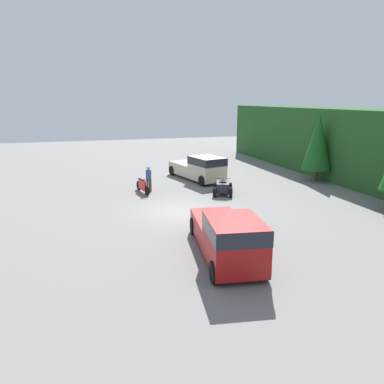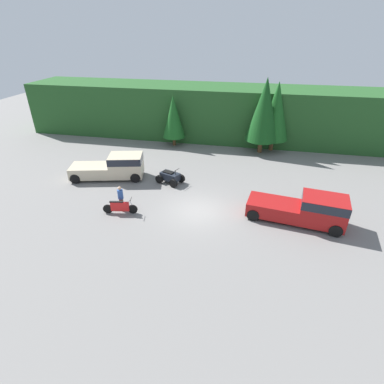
{
  "view_description": "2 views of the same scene",
  "coord_description": "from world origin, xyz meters",
  "px_view_note": "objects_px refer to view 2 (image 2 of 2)",
  "views": [
    {
      "loc": [
        19.85,
        -5.31,
        6.27
      ],
      "look_at": [
        -0.56,
        0.87,
        0.95
      ],
      "focal_mm": 35.0,
      "sensor_mm": 36.0,
      "label": 1
    },
    {
      "loc": [
        3.13,
        -17.02,
        11.09
      ],
      "look_at": [
        -0.56,
        0.87,
        0.95
      ],
      "focal_mm": 28.0,
      "sensor_mm": 36.0,
      "label": 2
    }
  ],
  "objects_px": {
    "pickup_truck_red": "(306,208)",
    "dirt_bike": "(120,207)",
    "pickup_truck_second": "(115,166)",
    "rider_person": "(121,197)",
    "quad_atv": "(170,177)"
  },
  "relations": [
    {
      "from": "quad_atv",
      "to": "dirt_bike",
      "type": "bearing_deg",
      "value": -90.85
    },
    {
      "from": "dirt_bike",
      "to": "rider_person",
      "type": "xyz_separation_m",
      "value": [
        -0.08,
        0.44,
        0.51
      ]
    },
    {
      "from": "pickup_truck_second",
      "to": "rider_person",
      "type": "xyz_separation_m",
      "value": [
        2.51,
        -4.57,
        -0.07
      ]
    },
    {
      "from": "pickup_truck_second",
      "to": "dirt_bike",
      "type": "xyz_separation_m",
      "value": [
        2.6,
        -5.01,
        -0.58
      ]
    },
    {
      "from": "pickup_truck_red",
      "to": "dirt_bike",
      "type": "height_order",
      "value": "pickup_truck_red"
    },
    {
      "from": "pickup_truck_second",
      "to": "quad_atv",
      "type": "xyz_separation_m",
      "value": [
        4.68,
        0.06,
        -0.55
      ]
    },
    {
      "from": "dirt_bike",
      "to": "quad_atv",
      "type": "relative_size",
      "value": 0.97
    },
    {
      "from": "pickup_truck_red",
      "to": "quad_atv",
      "type": "xyz_separation_m",
      "value": [
        -9.91,
        3.68,
        -0.55
      ]
    },
    {
      "from": "pickup_truck_red",
      "to": "rider_person",
      "type": "bearing_deg",
      "value": -167.06
    },
    {
      "from": "pickup_truck_red",
      "to": "pickup_truck_second",
      "type": "bearing_deg",
      "value": 174.52
    },
    {
      "from": "dirt_bike",
      "to": "rider_person",
      "type": "distance_m",
      "value": 0.68
    },
    {
      "from": "pickup_truck_red",
      "to": "rider_person",
      "type": "distance_m",
      "value": 12.12
    },
    {
      "from": "pickup_truck_second",
      "to": "dirt_bike",
      "type": "height_order",
      "value": "pickup_truck_second"
    },
    {
      "from": "pickup_truck_red",
      "to": "pickup_truck_second",
      "type": "distance_m",
      "value": 15.04
    },
    {
      "from": "dirt_bike",
      "to": "quad_atv",
      "type": "bearing_deg",
      "value": 57.23
    }
  ]
}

